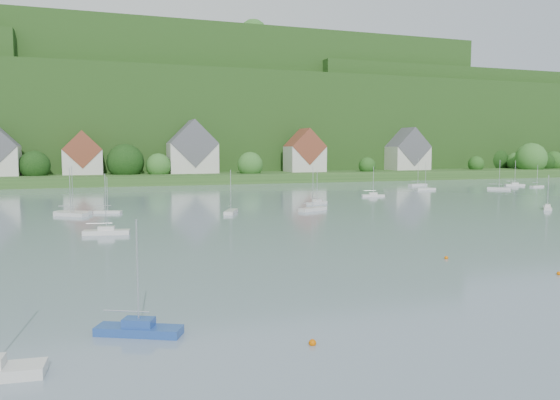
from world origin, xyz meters
name	(u,v)px	position (x,y,z in m)	size (l,w,h in m)	color
far_shore_strip	(173,176)	(0.00, 200.00, 1.50)	(600.00, 60.00, 3.00)	#294D1D
forested_ridge	(153,124)	(0.39, 268.57, 22.89)	(620.00, 181.22, 69.89)	#1B3B12
village_building_1	(83,156)	(-30.00, 189.00, 8.75)	(12.00, 9.36, 14.00)	beige
village_building_2	(192,152)	(5.00, 188.00, 10.27)	(16.00, 11.44, 18.00)	beige
village_building_3	(305,154)	(45.00, 186.00, 9.43)	(13.00, 10.40, 15.50)	beige
village_building_4	(408,153)	(90.00, 190.00, 9.59)	(15.00, 10.40, 16.50)	beige
near_sailboat_1	(139,328)	(-24.54, 36.17, 0.40)	(5.27, 3.57, 6.96)	#224693
mooring_buoy_0	(312,345)	(-15.36, 31.21, 0.00)	(0.44, 0.44, 0.44)	#D05B00
mooring_buoy_2	(559,275)	(11.85, 40.22, 0.00)	(0.39, 0.39, 0.39)	#D05B00
mooring_buoy_3	(446,259)	(6.71, 49.38, 0.00)	(0.38, 0.38, 0.38)	#D05B00
far_sailboat_cluster	(237,199)	(1.90, 115.83, 0.37)	(186.06, 72.76, 8.71)	silver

